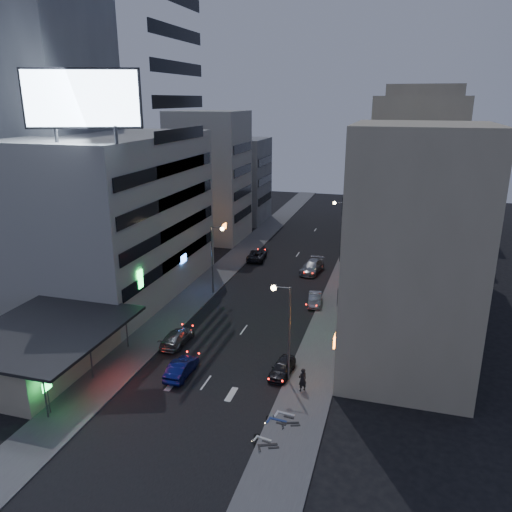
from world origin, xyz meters
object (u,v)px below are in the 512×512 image
at_px(scooter_blue, 288,414).
at_px(scooter_silver_b, 296,407).
at_px(parked_car_right_far, 312,267).
at_px(road_car_silver, 177,337).
at_px(scooter_silver_a, 272,433).
at_px(parked_car_left, 257,255).
at_px(parked_car_right_mid, 315,299).
at_px(scooter_black_a, 278,435).
at_px(person, 303,380).
at_px(scooter_black_b, 299,415).
at_px(road_car_blue, 181,368).
at_px(parked_car_right_near, 282,368).

distance_m(scooter_blue, scooter_silver_b, 0.94).
distance_m(parked_car_right_far, road_car_silver, 24.77).
bearing_deg(scooter_silver_a, parked_car_left, 27.65).
relative_size(parked_car_right_far, scooter_silver_b, 2.62).
distance_m(parked_car_right_mid, scooter_blue, 21.51).
relative_size(parked_car_right_mid, scooter_black_a, 1.96).
xyz_separation_m(person, scooter_black_b, (0.56, -3.91, -0.38)).
bearing_deg(scooter_silver_a, parked_car_right_mid, 13.09).
bearing_deg(road_car_silver, parked_car_left, -89.31).
bearing_deg(parked_car_left, person, 106.07).
bearing_deg(road_car_blue, scooter_black_b, 161.09).
bearing_deg(parked_car_right_near, scooter_silver_b, -62.25).
relative_size(parked_car_left, scooter_silver_a, 2.93).
xyz_separation_m(parked_car_right_mid, parked_car_left, (-10.64, 13.69, 0.05)).
bearing_deg(scooter_silver_b, scooter_blue, 163.17).
relative_size(parked_car_right_near, road_car_silver, 0.82).
bearing_deg(parked_car_right_far, scooter_silver_b, -74.92).
relative_size(parked_car_right_mid, scooter_blue, 1.93).
height_order(person, scooter_black_a, person).
distance_m(person, scooter_silver_a, 6.38).
xyz_separation_m(road_car_silver, scooter_silver_a, (11.92, -10.90, -0.03)).
height_order(person, scooter_blue, person).
xyz_separation_m(parked_car_right_mid, scooter_black_a, (1.73, -23.88, 0.09)).
relative_size(parked_car_right_mid, road_car_silver, 0.84).
bearing_deg(parked_car_right_far, person, -74.31).
bearing_deg(parked_car_right_near, scooter_black_a, -73.86).
bearing_deg(scooter_silver_a, scooter_black_b, -18.49).
bearing_deg(road_car_blue, scooter_black_a, 147.02).
bearing_deg(scooter_black_b, scooter_silver_a, 131.98).
xyz_separation_m(parked_car_right_mid, parked_car_right_far, (-2.22, 10.54, 0.14)).
distance_m(parked_car_right_mid, scooter_black_b, 21.41).
bearing_deg(parked_car_right_near, road_car_silver, 170.87).
xyz_separation_m(scooter_black_b, scooter_silver_b, (-0.41, 0.69, 0.05)).
relative_size(parked_car_right_near, parked_car_left, 0.76).
height_order(parked_car_left, person, person).
xyz_separation_m(road_car_silver, scooter_black_b, (13.22, -8.49, 0.03)).
height_order(parked_car_right_near, scooter_black_b, parked_car_right_near).
height_order(parked_car_right_far, road_car_blue, parked_car_right_far).
bearing_deg(parked_car_left, road_car_silver, 83.90).
xyz_separation_m(parked_car_right_mid, road_car_silver, (-10.60, -12.76, 0.03)).
distance_m(parked_car_left, scooter_silver_b, 36.59).
distance_m(parked_car_right_near, scooter_silver_b, 5.68).
bearing_deg(parked_car_right_far, scooter_silver_a, -77.13).
height_order(road_car_blue, person, person).
distance_m(parked_car_right_near, person, 2.91).
relative_size(road_car_blue, scooter_black_a, 2.12).
height_order(parked_car_right_near, road_car_silver, road_car_silver).
bearing_deg(road_car_silver, scooter_blue, 145.76).
bearing_deg(scooter_black_b, parked_car_left, 1.15).
distance_m(road_car_blue, scooter_black_b, 11.09).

